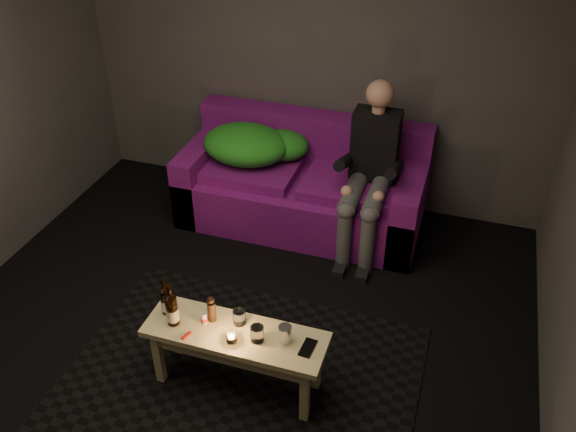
# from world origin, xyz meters

# --- Properties ---
(floor) EXTENTS (4.50, 4.50, 0.00)m
(floor) POSITION_xyz_m (0.00, 0.00, 0.00)
(floor) COLOR black
(floor) RESTS_ON ground
(room) EXTENTS (4.50, 4.50, 4.50)m
(room) POSITION_xyz_m (0.00, 0.47, 1.64)
(room) COLOR silver
(room) RESTS_ON ground
(rug) EXTENTS (2.19, 1.59, 0.01)m
(rug) POSITION_xyz_m (0.20, -0.01, 0.00)
(rug) COLOR black
(rug) RESTS_ON floor
(sofa) EXTENTS (2.00, 0.90, 0.86)m
(sofa) POSITION_xyz_m (0.06, 1.82, 0.31)
(sofa) COLOR #5B0D62
(sofa) RESTS_ON floor
(green_blanket) EXTENTS (0.88, 0.60, 0.30)m
(green_blanket) POSITION_xyz_m (-0.39, 1.81, 0.65)
(green_blanket) COLOR #2E8418
(green_blanket) RESTS_ON sofa
(person) EXTENTS (0.36, 0.83, 1.33)m
(person) POSITION_xyz_m (0.63, 1.66, 0.69)
(person) COLOR black
(person) RESTS_ON sofa
(coffee_table) EXTENTS (1.09, 0.35, 0.45)m
(coffee_table) POSITION_xyz_m (0.20, -0.06, 0.37)
(coffee_table) COLOR #D2BE7B
(coffee_table) RESTS_ON rug
(beer_bottle_a) EXTENTS (0.07, 0.07, 0.26)m
(beer_bottle_a) POSITION_xyz_m (-0.25, -0.03, 0.54)
(beer_bottle_a) COLOR black
(beer_bottle_a) RESTS_ON coffee_table
(beer_bottle_b) EXTENTS (0.07, 0.07, 0.30)m
(beer_bottle_b) POSITION_xyz_m (-0.17, -0.11, 0.56)
(beer_bottle_b) COLOR black
(beer_bottle_b) RESTS_ON coffee_table
(salt_shaker) EXTENTS (0.04, 0.04, 0.08)m
(salt_shaker) POSITION_xyz_m (0.00, -0.05, 0.48)
(salt_shaker) COLOR silver
(salt_shaker) RESTS_ON coffee_table
(pepper_mill) EXTENTS (0.06, 0.06, 0.13)m
(pepper_mill) POSITION_xyz_m (0.04, -0.01, 0.51)
(pepper_mill) COLOR black
(pepper_mill) RESTS_ON coffee_table
(tumbler_back) EXTENTS (0.09, 0.09, 0.09)m
(tumbler_back) POSITION_xyz_m (0.20, 0.02, 0.49)
(tumbler_back) COLOR white
(tumbler_back) RESTS_ON coffee_table
(tealight) EXTENTS (0.06, 0.06, 0.05)m
(tealight) POSITION_xyz_m (0.21, -0.13, 0.47)
(tealight) COLOR white
(tealight) RESTS_ON coffee_table
(tumbler_front) EXTENTS (0.08, 0.08, 0.10)m
(tumbler_front) POSITION_xyz_m (0.35, -0.08, 0.50)
(tumbler_front) COLOR white
(tumbler_front) RESTS_ON coffee_table
(steel_cup) EXTENTS (0.09, 0.09, 0.11)m
(steel_cup) POSITION_xyz_m (0.50, -0.04, 0.50)
(steel_cup) COLOR silver
(steel_cup) RESTS_ON coffee_table
(smartphone) EXTENTS (0.08, 0.15, 0.01)m
(smartphone) POSITION_xyz_m (0.65, -0.05, 0.45)
(smartphone) COLOR black
(smartphone) RESTS_ON coffee_table
(red_lighter) EXTENTS (0.04, 0.07, 0.01)m
(red_lighter) POSITION_xyz_m (-0.05, -0.18, 0.45)
(red_lighter) COLOR #B31D0B
(red_lighter) RESTS_ON coffee_table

